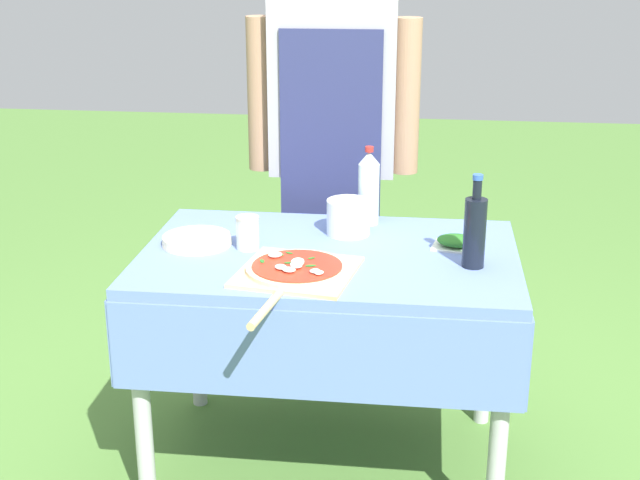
% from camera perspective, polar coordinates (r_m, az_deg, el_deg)
% --- Properties ---
extents(ground_plane, '(12.00, 12.00, 0.00)m').
position_cam_1_polar(ground_plane, '(3.23, 0.54, -13.90)').
color(ground_plane, '#517F38').
extents(prep_table, '(1.23, 0.81, 0.78)m').
position_cam_1_polar(prep_table, '(2.92, 0.58, -2.87)').
color(prep_table, '#607AB7').
rests_on(prep_table, ground).
extents(person_cook, '(0.66, 0.22, 1.75)m').
position_cam_1_polar(person_cook, '(3.43, 0.83, 6.93)').
color(person_cook, '#4C4C51').
rests_on(person_cook, ground).
extents(pizza_on_peel, '(0.39, 0.60, 0.06)m').
position_cam_1_polar(pizza_on_peel, '(2.68, -1.56, -2.00)').
color(pizza_on_peel, '#D1B27F').
rests_on(pizza_on_peel, prep_table).
extents(oil_bottle, '(0.07, 0.07, 0.29)m').
position_cam_1_polar(oil_bottle, '(2.76, 9.87, 0.60)').
color(oil_bottle, black).
rests_on(oil_bottle, prep_table).
extents(water_bottle, '(0.07, 0.07, 0.28)m').
position_cam_1_polar(water_bottle, '(3.12, 3.13, 3.37)').
color(water_bottle, silver).
rests_on(water_bottle, prep_table).
extents(herb_container, '(0.17, 0.14, 0.04)m').
position_cam_1_polar(herb_container, '(2.94, 8.77, -0.11)').
color(herb_container, silver).
rests_on(herb_container, prep_table).
extents(mixing_tub, '(0.15, 0.15, 0.12)m').
position_cam_1_polar(mixing_tub, '(3.03, 1.83, 1.47)').
color(mixing_tub, silver).
rests_on(mixing_tub, prep_table).
extents(plate_stack, '(0.23, 0.23, 0.03)m').
position_cam_1_polar(plate_stack, '(2.97, -7.88, -0.01)').
color(plate_stack, beige).
rests_on(plate_stack, prep_table).
extents(sauce_jar, '(0.08, 0.08, 0.11)m').
position_cam_1_polar(sauce_jar, '(2.90, -4.63, 0.38)').
color(sauce_jar, silver).
rests_on(sauce_jar, prep_table).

